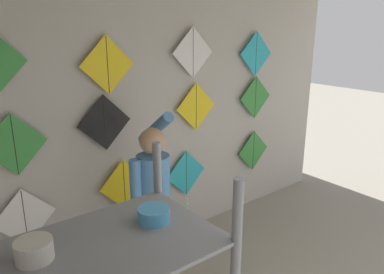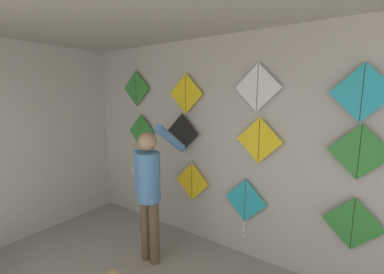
{
  "view_description": "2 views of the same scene",
  "coord_description": "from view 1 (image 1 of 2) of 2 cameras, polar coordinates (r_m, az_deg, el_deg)",
  "views": [
    {
      "loc": [
        -2.09,
        0.01,
        2.45
      ],
      "look_at": [
        0.29,
        3.03,
        1.29
      ],
      "focal_mm": 35.0,
      "sensor_mm": 36.0,
      "label": 1
    },
    {
      "loc": [
        1.59,
        0.41,
        2.08
      ],
      "look_at": [
        -0.25,
        3.03,
        1.54
      ],
      "focal_mm": 24.0,
      "sensor_mm": 36.0,
      "label": 2
    }
  ],
  "objects": [
    {
      "name": "kite_11",
      "position": [
        4.86,
        9.73,
        12.39
      ],
      "size": [
        0.55,
        0.01,
        0.55
      ],
      "color": "#28B2C6"
    },
    {
      "name": "shopkeeper",
      "position": [
        3.31,
        -5.91,
        -9.58
      ],
      "size": [
        0.44,
        0.61,
        1.75
      ],
      "rotation": [
        0.0,
        0.0,
        0.01
      ],
      "color": "brown",
      "rests_on": "ground"
    },
    {
      "name": "kite_1",
      "position": [
        4.0,
        -10.3,
        -7.11
      ],
      "size": [
        0.55,
        0.01,
        0.55
      ],
      "color": "yellow"
    },
    {
      "name": "kite_4",
      "position": [
        3.47,
        -25.46,
        -1.07
      ],
      "size": [
        0.55,
        0.01,
        0.55
      ],
      "color": "#338C38"
    },
    {
      "name": "kite_9",
      "position": [
        3.64,
        -12.76,
        10.66
      ],
      "size": [
        0.55,
        0.01,
        0.55
      ],
      "color": "yellow"
    },
    {
      "name": "kite_6",
      "position": [
        4.29,
        0.63,
        4.62
      ],
      "size": [
        0.55,
        0.01,
        0.55
      ],
      "color": "yellow"
    },
    {
      "name": "kite_2",
      "position": [
        4.45,
        -0.87,
        -6.02
      ],
      "size": [
        0.55,
        0.04,
        0.76
      ],
      "color": "#28B2C6"
    },
    {
      "name": "kite_10",
      "position": [
        4.17,
        0.15,
        12.74
      ],
      "size": [
        0.55,
        0.01,
        0.55
      ],
      "color": "white"
    },
    {
      "name": "kite_7",
      "position": [
        4.96,
        9.64,
        5.97
      ],
      "size": [
        0.55,
        0.01,
        0.55
      ],
      "color": "#338C38"
    },
    {
      "name": "kite_0",
      "position": [
        3.72,
        -24.15,
        -11.12
      ],
      "size": [
        0.55,
        0.01,
        0.55
      ],
      "color": "white"
    },
    {
      "name": "kite_5",
      "position": [
        3.7,
        -13.14,
        2.13
      ],
      "size": [
        0.55,
        0.01,
        0.55
      ],
      "color": "black"
    },
    {
      "name": "kite_3",
      "position": [
        5.15,
        9.32,
        -2.06
      ],
      "size": [
        0.55,
        0.01,
        0.55
      ],
      "color": "#338C38"
    },
    {
      "name": "back_panel",
      "position": [
        4.09,
        -6.06,
        1.85
      ],
      "size": [
        5.61,
        0.06,
        2.8
      ],
      "primitive_type": "cube",
      "color": "#BCB7AD",
      "rests_on": "ground"
    }
  ]
}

